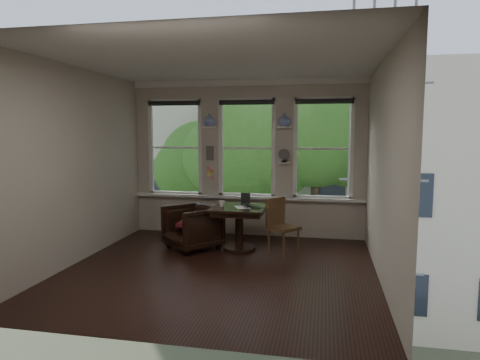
% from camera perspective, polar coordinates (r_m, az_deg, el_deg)
% --- Properties ---
extents(ground, '(4.50, 4.50, 0.00)m').
position_cam_1_polar(ground, '(6.42, -2.76, -11.87)').
color(ground, black).
rests_on(ground, ground).
extents(ceiling, '(4.50, 4.50, 0.00)m').
position_cam_1_polar(ceiling, '(6.17, -2.92, 15.60)').
color(ceiling, silver).
rests_on(ceiling, ground).
extents(wall_back, '(4.50, 0.00, 4.50)m').
position_cam_1_polar(wall_back, '(8.31, 0.95, 2.90)').
color(wall_back, beige).
rests_on(wall_back, ground).
extents(wall_front, '(4.50, 0.00, 4.50)m').
position_cam_1_polar(wall_front, '(3.98, -10.73, -1.20)').
color(wall_front, beige).
rests_on(wall_front, ground).
extents(wall_left, '(0.00, 4.50, 4.50)m').
position_cam_1_polar(wall_left, '(7.01, -20.98, 1.79)').
color(wall_left, beige).
rests_on(wall_left, ground).
extents(wall_right, '(0.00, 4.50, 4.50)m').
position_cam_1_polar(wall_right, '(5.98, 18.57, 1.13)').
color(wall_right, beige).
rests_on(wall_right, ground).
extents(window_left, '(1.10, 0.12, 1.90)m').
position_cam_1_polar(window_left, '(8.68, -8.54, 4.31)').
color(window_left, white).
rests_on(window_left, ground).
extents(window_center, '(1.10, 0.12, 1.90)m').
position_cam_1_polar(window_center, '(8.30, 0.95, 4.28)').
color(window_center, white).
rests_on(window_center, ground).
extents(window_right, '(1.10, 0.12, 1.90)m').
position_cam_1_polar(window_right, '(8.17, 11.04, 4.12)').
color(window_right, white).
rests_on(window_right, ground).
extents(shelf_left, '(0.26, 0.16, 0.03)m').
position_cam_1_polar(shelf_left, '(8.36, -4.10, 7.02)').
color(shelf_left, white).
rests_on(shelf_left, ground).
extents(shelf_right, '(0.26, 0.16, 0.03)m').
position_cam_1_polar(shelf_right, '(8.10, 5.92, 7.02)').
color(shelf_right, white).
rests_on(shelf_right, ground).
extents(intercom, '(0.14, 0.06, 0.28)m').
position_cam_1_polar(intercom, '(8.40, -4.02, 3.61)').
color(intercom, '#59544F').
rests_on(intercom, ground).
extents(sticky_notes, '(0.16, 0.01, 0.24)m').
position_cam_1_polar(sticky_notes, '(8.43, -3.99, 1.23)').
color(sticky_notes, pink).
rests_on(sticky_notes, ground).
extents(desk_fan, '(0.20, 0.20, 0.24)m').
position_cam_1_polar(desk_fan, '(8.09, 5.86, 2.98)').
color(desk_fan, '#59544F').
rests_on(desk_fan, ground).
extents(vase_left, '(0.24, 0.24, 0.25)m').
position_cam_1_polar(vase_left, '(8.36, -4.11, 7.98)').
color(vase_left, silver).
rests_on(vase_left, shelf_left).
extents(vase_right, '(0.24, 0.24, 0.25)m').
position_cam_1_polar(vase_right, '(8.10, 5.93, 8.01)').
color(vase_right, silver).
rests_on(vase_right, shelf_right).
extents(table, '(0.90, 0.90, 0.75)m').
position_cam_1_polar(table, '(7.34, -0.09, -6.47)').
color(table, black).
rests_on(table, ground).
extents(armchair_left, '(1.16, 1.16, 0.76)m').
position_cam_1_polar(armchair_left, '(7.46, -6.36, -6.28)').
color(armchair_left, black).
rests_on(armchair_left, ground).
extents(cushion_red, '(0.45, 0.45, 0.06)m').
position_cam_1_polar(cushion_red, '(7.44, -6.37, -5.74)').
color(cushion_red, maroon).
rests_on(cushion_red, armchair_left).
extents(side_chair_right, '(0.59, 0.59, 0.92)m').
position_cam_1_polar(side_chair_right, '(7.08, 5.83, -6.29)').
color(side_chair_right, '#4F311C').
rests_on(side_chair_right, ground).
extents(laptop, '(0.37, 0.34, 0.02)m').
position_cam_1_polar(laptop, '(7.18, 1.72, -3.61)').
color(laptop, black).
rests_on(laptop, table).
extents(mug, '(0.11, 0.11, 0.10)m').
position_cam_1_polar(mug, '(7.27, -2.42, -3.19)').
color(mug, white).
rests_on(mug, table).
extents(drinking_glass, '(0.13, 0.13, 0.09)m').
position_cam_1_polar(drinking_glass, '(7.13, 0.82, -3.43)').
color(drinking_glass, white).
rests_on(drinking_glass, table).
extents(tablet, '(0.17, 0.10, 0.22)m').
position_cam_1_polar(tablet, '(7.36, 0.73, -2.59)').
color(tablet, black).
rests_on(tablet, table).
extents(papers, '(0.32, 0.36, 0.00)m').
position_cam_1_polar(papers, '(7.21, 0.33, -3.65)').
color(papers, silver).
rests_on(papers, table).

